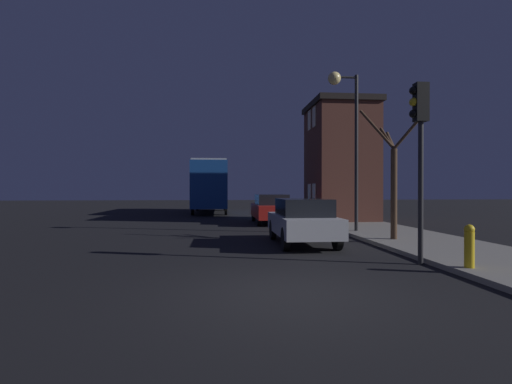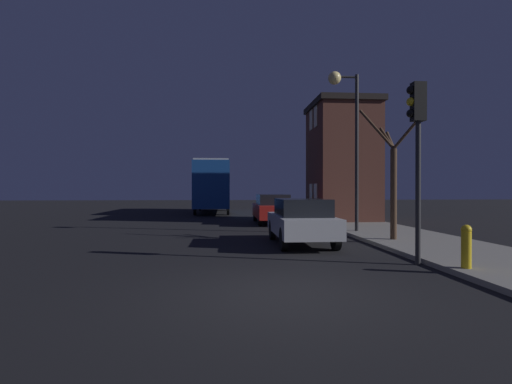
{
  "view_description": "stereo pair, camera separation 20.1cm",
  "coord_description": "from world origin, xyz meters",
  "px_view_note": "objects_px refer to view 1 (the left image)",
  "views": [
    {
      "loc": [
        -1.21,
        -6.66,
        1.76
      ],
      "look_at": [
        0.22,
        8.88,
        1.66
      ],
      "focal_mm": 28.0,
      "sensor_mm": 36.0,
      "label": 1
    },
    {
      "loc": [
        -1.01,
        -6.68,
        1.76
      ],
      "look_at": [
        0.22,
        8.88,
        1.66
      ],
      "focal_mm": 28.0,
      "sensor_mm": 36.0,
      "label": 2
    }
  ],
  "objects_px": {
    "traffic_light": "(420,134)",
    "car_mid_lane": "(271,208)",
    "bus": "(210,183)",
    "car_near_lane": "(302,220)",
    "streetlamp": "(345,113)",
    "fire_hydrant": "(469,245)",
    "bare_tree": "(393,177)"
  },
  "relations": [
    {
      "from": "bare_tree",
      "to": "fire_hydrant",
      "type": "relative_size",
      "value": 4.85
    },
    {
      "from": "bare_tree",
      "to": "bus",
      "type": "xyz_separation_m",
      "value": [
        -6.42,
        17.77,
        0.1
      ]
    },
    {
      "from": "traffic_light",
      "to": "car_mid_lane",
      "type": "relative_size",
      "value": 0.91
    },
    {
      "from": "bus",
      "to": "traffic_light",
      "type": "bearing_deg",
      "value": -76.07
    },
    {
      "from": "traffic_light",
      "to": "fire_hydrant",
      "type": "relative_size",
      "value": 4.69
    },
    {
      "from": "traffic_light",
      "to": "car_near_lane",
      "type": "relative_size",
      "value": 1.03
    },
    {
      "from": "bus",
      "to": "fire_hydrant",
      "type": "distance_m",
      "value": 23.43
    },
    {
      "from": "bus",
      "to": "streetlamp",
      "type": "bearing_deg",
      "value": -69.56
    },
    {
      "from": "streetlamp",
      "to": "car_near_lane",
      "type": "height_order",
      "value": "streetlamp"
    },
    {
      "from": "streetlamp",
      "to": "fire_hydrant",
      "type": "height_order",
      "value": "streetlamp"
    },
    {
      "from": "bare_tree",
      "to": "car_mid_lane",
      "type": "relative_size",
      "value": 0.94
    },
    {
      "from": "traffic_light",
      "to": "bus",
      "type": "bearing_deg",
      "value": 103.93
    },
    {
      "from": "bare_tree",
      "to": "car_near_lane",
      "type": "height_order",
      "value": "bare_tree"
    },
    {
      "from": "streetlamp",
      "to": "bus",
      "type": "relative_size",
      "value": 0.69
    },
    {
      "from": "fire_hydrant",
      "to": "traffic_light",
      "type": "bearing_deg",
      "value": 118.11
    },
    {
      "from": "car_mid_lane",
      "to": "fire_hydrant",
      "type": "distance_m",
      "value": 12.93
    },
    {
      "from": "car_near_lane",
      "to": "fire_hydrant",
      "type": "bearing_deg",
      "value": -61.03
    },
    {
      "from": "bare_tree",
      "to": "traffic_light",
      "type": "bearing_deg",
      "value": -105.68
    },
    {
      "from": "streetlamp",
      "to": "bus",
      "type": "bearing_deg",
      "value": 110.44
    },
    {
      "from": "bare_tree",
      "to": "fire_hydrant",
      "type": "bearing_deg",
      "value": -96.07
    },
    {
      "from": "bare_tree",
      "to": "fire_hydrant",
      "type": "height_order",
      "value": "bare_tree"
    },
    {
      "from": "bus",
      "to": "car_near_lane",
      "type": "relative_size",
      "value": 2.2
    },
    {
      "from": "streetlamp",
      "to": "bare_tree",
      "type": "distance_m",
      "value": 3.81
    },
    {
      "from": "traffic_light",
      "to": "car_near_lane",
      "type": "distance_m",
      "value": 4.72
    },
    {
      "from": "streetlamp",
      "to": "fire_hydrant",
      "type": "distance_m",
      "value": 8.59
    },
    {
      "from": "bus",
      "to": "car_near_lane",
      "type": "distance_m",
      "value": 18.33
    },
    {
      "from": "streetlamp",
      "to": "car_mid_lane",
      "type": "distance_m",
      "value": 6.93
    },
    {
      "from": "streetlamp",
      "to": "bare_tree",
      "type": "bearing_deg",
      "value": -73.45
    },
    {
      "from": "streetlamp",
      "to": "car_mid_lane",
      "type": "height_order",
      "value": "streetlamp"
    },
    {
      "from": "car_mid_lane",
      "to": "fire_hydrant",
      "type": "bearing_deg",
      "value": -78.63
    },
    {
      "from": "bare_tree",
      "to": "car_mid_lane",
      "type": "height_order",
      "value": "bare_tree"
    },
    {
      "from": "bus",
      "to": "bare_tree",
      "type": "bearing_deg",
      "value": -70.13
    }
  ]
}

